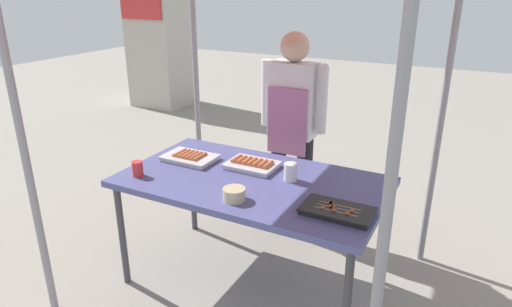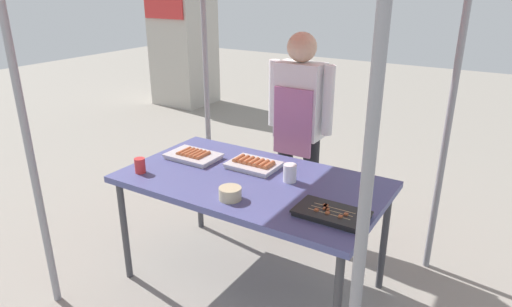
{
  "view_description": "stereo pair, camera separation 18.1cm",
  "coord_description": "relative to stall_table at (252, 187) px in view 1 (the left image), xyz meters",
  "views": [
    {
      "loc": [
        1.18,
        -2.21,
        1.88
      ],
      "look_at": [
        0.0,
        0.05,
        0.9
      ],
      "focal_mm": 31.56,
      "sensor_mm": 36.0,
      "label": 1
    },
    {
      "loc": [
        1.34,
        -2.12,
        1.88
      ],
      "look_at": [
        0.0,
        0.05,
        0.9
      ],
      "focal_mm": 31.56,
      "sensor_mm": 36.0,
      "label": 2
    }
  ],
  "objects": [
    {
      "name": "tray_pork_links",
      "position": [
        -0.09,
        0.16,
        0.07
      ],
      "size": [
        0.32,
        0.24,
        0.05
      ],
      "color": "silver",
      "rests_on": "stall_table"
    },
    {
      "name": "tray_grilled_sausages",
      "position": [
        -0.52,
        0.08,
        0.07
      ],
      "size": [
        0.35,
        0.24,
        0.05
      ],
      "color": "silver",
      "rests_on": "stall_table"
    },
    {
      "name": "drink_cup_by_wok",
      "position": [
        0.21,
        0.09,
        0.11
      ],
      "size": [
        0.08,
        0.08,
        0.11
      ],
      "primitive_type": "cylinder",
      "color": "white",
      "rests_on": "stall_table"
    },
    {
      "name": "stall_table",
      "position": [
        0.0,
        0.0,
        0.0
      ],
      "size": [
        1.6,
        0.9,
        0.75
      ],
      "color": "#4C518C",
      "rests_on": "ground"
    },
    {
      "name": "ground_plane",
      "position": [
        0.0,
        0.0,
        -0.7
      ],
      "size": [
        18.0,
        18.0,
        0.0
      ],
      "primitive_type": "plane",
      "color": "gray"
    },
    {
      "name": "neighbor_stall_left",
      "position": [
        -3.47,
        3.47,
        0.27
      ],
      "size": [
        0.81,
        0.81,
        1.92
      ],
      "color": "#B7B2A8",
      "rests_on": "ground"
    },
    {
      "name": "tray_meat_skewers",
      "position": [
        0.6,
        -0.18,
        0.07
      ],
      "size": [
        0.37,
        0.22,
        0.04
      ],
      "color": "black",
      "rests_on": "stall_table"
    },
    {
      "name": "condiment_bowl",
      "position": [
        0.04,
        -0.29,
        0.09
      ],
      "size": [
        0.13,
        0.13,
        0.07
      ],
      "primitive_type": "cylinder",
      "color": "#BFB28C",
      "rests_on": "stall_table"
    },
    {
      "name": "vendor_woman",
      "position": [
        -0.07,
        0.78,
        0.22
      ],
      "size": [
        0.52,
        0.23,
        1.55
      ],
      "rotation": [
        0.0,
        0.0,
        3.14
      ],
      "color": "black",
      "rests_on": "ground"
    },
    {
      "name": "drink_cup_near_edge",
      "position": [
        -0.65,
        -0.29,
        0.1
      ],
      "size": [
        0.07,
        0.07,
        0.1
      ],
      "primitive_type": "cylinder",
      "color": "red",
      "rests_on": "stall_table"
    }
  ]
}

